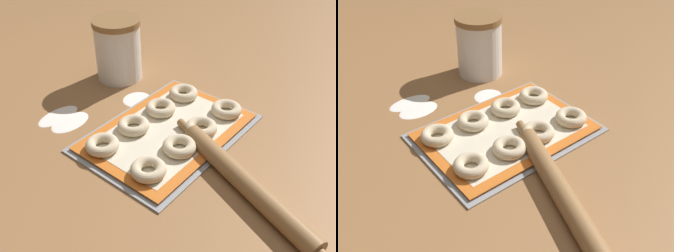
{
  "view_description": "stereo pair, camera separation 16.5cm",
  "coord_description": "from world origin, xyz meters",
  "views": [
    {
      "loc": [
        -0.59,
        -0.48,
        0.57
      ],
      "look_at": [
        -0.01,
        -0.02,
        0.02
      ],
      "focal_mm": 42.0,
      "sensor_mm": 36.0,
      "label": 1
    },
    {
      "loc": [
        -0.47,
        -0.6,
        0.57
      ],
      "look_at": [
        -0.01,
        -0.02,
        0.02
      ],
      "focal_mm": 42.0,
      "sensor_mm": 36.0,
      "label": 2
    }
  ],
  "objects": [
    {
      "name": "bagel_back_far_right",
      "position": [
        0.13,
        0.04,
        0.02
      ],
      "size": [
        0.08,
        0.08,
        0.02
      ],
      "color": "beige",
      "rests_on": "baking_mat"
    },
    {
      "name": "flour_patch_far",
      "position": [
        -0.13,
        0.2,
        0.0
      ],
      "size": [
        0.1,
        0.07,
        0.0
      ],
      "color": "white",
      "rests_on": "ground_plane"
    },
    {
      "name": "bagel_back_far_left",
      "position": [
        -0.16,
        0.05,
        0.02
      ],
      "size": [
        0.08,
        0.08,
        0.02
      ],
      "color": "beige",
      "rests_on": "baking_mat"
    },
    {
      "name": "bagel_front_mid_left",
      "position": [
        -0.05,
        -0.09,
        0.02
      ],
      "size": [
        0.08,
        0.08,
        0.02
      ],
      "color": "beige",
      "rests_on": "baking_mat"
    },
    {
      "name": "flour_canister",
      "position": [
        0.11,
        0.26,
        0.09
      ],
      "size": [
        0.13,
        0.13,
        0.18
      ],
      "color": "white",
      "rests_on": "ground_plane"
    },
    {
      "name": "ground_plane",
      "position": [
        0.0,
        0.0,
        0.0
      ],
      "size": [
        2.8,
        2.8,
        0.0
      ],
      "primitive_type": "plane",
      "color": "olive"
    },
    {
      "name": "bagel_back_mid_right",
      "position": [
        0.03,
        0.04,
        0.02
      ],
      "size": [
        0.08,
        0.08,
        0.02
      ],
      "color": "beige",
      "rests_on": "baking_mat"
    },
    {
      "name": "flour_patch_near",
      "position": [
        -0.13,
        0.24,
        0.0
      ],
      "size": [
        0.11,
        0.06,
        0.0
      ],
      "color": "white",
      "rests_on": "ground_plane"
    },
    {
      "name": "baking_tray",
      "position": [
        -0.01,
        -0.02,
        0.0
      ],
      "size": [
        0.41,
        0.29,
        0.01
      ],
      "color": "#93969B",
      "rests_on": "ground_plane"
    },
    {
      "name": "baking_mat",
      "position": [
        -0.01,
        -0.02,
        0.01
      ],
      "size": [
        0.38,
        0.26,
        0.0
      ],
      "color": "orange",
      "rests_on": "baking_tray"
    },
    {
      "name": "bagel_front_mid_right",
      "position": [
        0.03,
        -0.08,
        0.02
      ],
      "size": [
        0.08,
        0.08,
        0.02
      ],
      "color": "beige",
      "rests_on": "baking_mat"
    },
    {
      "name": "flour_patch_side",
      "position": [
        0.05,
        0.14,
        0.0
      ],
      "size": [
        0.08,
        0.07,
        0.0
      ],
      "color": "white",
      "rests_on": "ground_plane"
    },
    {
      "name": "bagel_back_mid_left",
      "position": [
        -0.06,
        0.05,
        0.02
      ],
      "size": [
        0.08,
        0.08,
        0.02
      ],
      "color": "beige",
      "rests_on": "baking_mat"
    },
    {
      "name": "bagel_front_far_right",
      "position": [
        0.13,
        -0.09,
        0.02
      ],
      "size": [
        0.08,
        0.08,
        0.02
      ],
      "color": "beige",
      "rests_on": "baking_mat"
    },
    {
      "name": "bagel_front_far_left",
      "position": [
        -0.15,
        -0.08,
        0.02
      ],
      "size": [
        0.08,
        0.08,
        0.02
      ],
      "color": "beige",
      "rests_on": "baking_mat"
    },
    {
      "name": "rolling_pin",
      "position": [
        -0.06,
        -0.25,
        0.02
      ],
      "size": [
        0.18,
        0.45,
        0.04
      ],
      "color": "olive",
      "rests_on": "ground_plane"
    }
  ]
}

